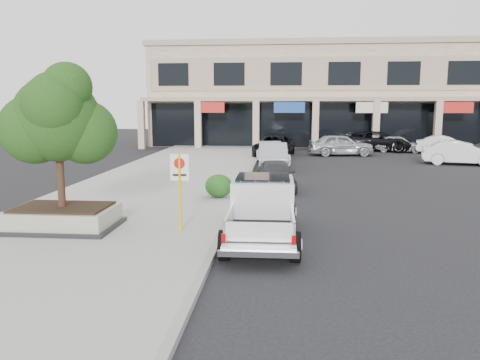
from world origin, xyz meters
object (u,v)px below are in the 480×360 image
object	(u,v)px
planter_tree	(64,119)
lot_car_f	(445,145)
lot_car_e	(398,144)
curb_car_a	(276,175)
curb_car_b	(273,156)
no_parking_sign	(180,182)
curb_car_c	(273,153)
pickup_truck	(262,211)
lot_car_a	(341,145)
lot_car_d	(378,141)
planter	(63,218)
curb_car_d	(274,146)
lot_car_b	(460,153)

from	to	relation	value
planter_tree	lot_car_f	bearing A→B (deg)	51.81
planter_tree	lot_car_e	world-z (taller)	planter_tree
curb_car_a	lot_car_f	size ratio (longest dim) A/B	0.91
curb_car_b	lot_car_f	world-z (taller)	curb_car_b
no_parking_sign	planter_tree	bearing A→B (deg)	177.14
curb_car_c	pickup_truck	bearing A→B (deg)	-97.19
curb_car_c	curb_car_b	bearing A→B (deg)	-95.81
no_parking_sign	lot_car_f	bearing A→B (deg)	57.40
curb_car_b	lot_car_a	world-z (taller)	lot_car_a
no_parking_sign	pickup_truck	size ratio (longest dim) A/B	0.42
curb_car_b	lot_car_d	distance (m)	14.67
planter	lot_car_e	bearing A→B (deg)	58.14
planter_tree	lot_car_a	world-z (taller)	planter_tree
curb_car_d	lot_car_d	world-z (taller)	lot_car_d
planter	no_parking_sign	bearing A→B (deg)	-0.32
lot_car_b	lot_car_e	distance (m)	8.14
pickup_truck	lot_car_e	bearing A→B (deg)	68.35
no_parking_sign	lot_car_b	size ratio (longest dim) A/B	0.50
curb_car_a	curb_car_c	xyz separation A→B (m)	(-0.33, 9.38, 0.01)
planter	lot_car_a	xyz separation A→B (m)	(11.03, 22.72, 0.35)
planter	lot_car_d	world-z (taller)	lot_car_d
curb_car_b	lot_car_e	bearing A→B (deg)	45.47
planter_tree	planter	bearing A→B (deg)	-131.03
planter	pickup_truck	bearing A→B (deg)	-2.29
no_parking_sign	lot_car_d	world-z (taller)	no_parking_sign
curb_car_c	lot_car_b	world-z (taller)	lot_car_b
planter	lot_car_f	world-z (taller)	lot_car_f
curb_car_a	lot_car_b	distance (m)	15.33
curb_car_b	lot_car_b	xyz separation A→B (m)	(11.99, 3.21, -0.02)
planter	no_parking_sign	world-z (taller)	no_parking_sign
planter	curb_car_a	bearing A→B (deg)	51.80
no_parking_sign	curb_car_a	bearing A→B (deg)	71.46
planter_tree	lot_car_f	distance (m)	31.12
curb_car_b	curb_car_d	distance (m)	6.96
planter	curb_car_a	distance (m)	10.19
lot_car_a	curb_car_d	bearing A→B (deg)	96.49
pickup_truck	curb_car_b	size ratio (longest dim) A/B	1.15
lot_car_a	lot_car_f	xyz separation A→B (m)	(8.27, 1.80, -0.11)
lot_car_e	lot_car_f	distance (m)	3.52
no_parking_sign	lot_car_a	distance (m)	23.94
pickup_truck	lot_car_d	bearing A→B (deg)	71.70
curb_car_b	curb_car_c	world-z (taller)	curb_car_b
lot_car_a	lot_car_b	world-z (taller)	lot_car_a
curb_car_d	lot_car_b	bearing A→B (deg)	-9.72
planter_tree	pickup_truck	size ratio (longest dim) A/B	0.73
curb_car_a	curb_car_b	distance (m)	6.68
curb_car_a	lot_car_e	xyz separation A→B (m)	(9.71, 17.76, 0.02)
planter	lot_car_d	size ratio (longest dim) A/B	0.54
lot_car_e	lot_car_f	bearing A→B (deg)	-99.11
lot_car_d	curb_car_c	bearing A→B (deg)	152.53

